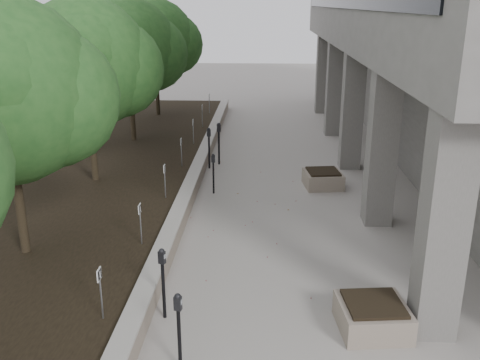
% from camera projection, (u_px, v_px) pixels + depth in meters
% --- Properties ---
extents(ground, '(90.00, 90.00, 0.00)m').
position_uv_depth(ground, '(237.00, 360.00, 8.73)').
color(ground, '#9C968F').
rests_on(ground, ground).
extents(retaining_wall, '(0.39, 26.00, 0.50)m').
position_uv_depth(retaining_wall, '(196.00, 175.00, 17.26)').
color(retaining_wall, gray).
rests_on(retaining_wall, ground).
extents(planting_bed, '(7.00, 26.00, 0.40)m').
position_uv_depth(planting_bed, '(85.00, 175.00, 17.44)').
color(planting_bed, black).
rests_on(planting_bed, ground).
extents(crabapple_tree_2, '(4.60, 4.00, 5.44)m').
position_uv_depth(crabapple_tree_2, '(9.00, 130.00, 10.80)').
color(crabapple_tree_2, '#214F1E').
rests_on(crabapple_tree_2, planting_bed).
extents(crabapple_tree_3, '(4.60, 4.00, 5.44)m').
position_uv_depth(crabapple_tree_3, '(88.00, 91.00, 15.54)').
color(crabapple_tree_3, '#214F1E').
rests_on(crabapple_tree_3, planting_bed).
extents(crabapple_tree_4, '(4.60, 4.00, 5.44)m').
position_uv_depth(crabapple_tree_4, '(130.00, 70.00, 20.27)').
color(crabapple_tree_4, '#214F1E').
rests_on(crabapple_tree_4, planting_bed).
extents(crabapple_tree_5, '(4.60, 4.00, 5.44)m').
position_uv_depth(crabapple_tree_5, '(156.00, 58.00, 25.01)').
color(crabapple_tree_5, '#214F1E').
rests_on(crabapple_tree_5, planting_bed).
extents(parking_sign_2, '(0.04, 0.22, 0.96)m').
position_uv_depth(parking_sign_2, '(101.00, 294.00, 9.03)').
color(parking_sign_2, black).
rests_on(parking_sign_2, planting_bed).
extents(parking_sign_3, '(0.04, 0.22, 0.96)m').
position_uv_depth(parking_sign_3, '(141.00, 224.00, 11.87)').
color(parking_sign_3, black).
rests_on(parking_sign_3, planting_bed).
extents(parking_sign_4, '(0.04, 0.22, 0.96)m').
position_uv_depth(parking_sign_4, '(165.00, 181.00, 14.72)').
color(parking_sign_4, black).
rests_on(parking_sign_4, planting_bed).
extents(parking_sign_5, '(0.04, 0.22, 0.96)m').
position_uv_depth(parking_sign_5, '(181.00, 152.00, 17.56)').
color(parking_sign_5, black).
rests_on(parking_sign_5, planting_bed).
extents(parking_sign_6, '(0.04, 0.22, 0.96)m').
position_uv_depth(parking_sign_6, '(193.00, 132.00, 20.40)').
color(parking_sign_6, black).
rests_on(parking_sign_6, planting_bed).
extents(parking_sign_7, '(0.04, 0.22, 0.96)m').
position_uv_depth(parking_sign_7, '(202.00, 116.00, 23.24)').
color(parking_sign_7, black).
rests_on(parking_sign_7, planting_bed).
extents(parking_sign_8, '(0.04, 0.22, 0.96)m').
position_uv_depth(parking_sign_8, '(209.00, 103.00, 26.08)').
color(parking_sign_8, black).
rests_on(parking_sign_8, planting_bed).
extents(parking_meter_1, '(0.15, 0.12, 1.37)m').
position_uv_depth(parking_meter_1, '(179.00, 332.00, 8.32)').
color(parking_meter_1, black).
rests_on(parking_meter_1, ground).
extents(parking_meter_2, '(0.17, 0.14, 1.42)m').
position_uv_depth(parking_meter_2, '(163.00, 284.00, 9.70)').
color(parking_meter_2, black).
rests_on(parking_meter_2, ground).
extents(parking_meter_3, '(0.13, 0.10, 1.26)m').
position_uv_depth(parking_meter_3, '(213.00, 174.00, 16.18)').
color(parking_meter_3, black).
rests_on(parking_meter_3, ground).
extents(parking_meter_4, '(0.17, 0.15, 1.47)m').
position_uv_depth(parking_meter_4, '(209.00, 148.00, 18.62)').
color(parking_meter_4, black).
rests_on(parking_meter_4, ground).
extents(parking_meter_5, '(0.18, 0.15, 1.54)m').
position_uv_depth(parking_meter_5, '(219.00, 144.00, 19.08)').
color(parking_meter_5, black).
rests_on(parking_meter_5, ground).
extents(planter_front, '(1.30, 1.30, 0.55)m').
position_uv_depth(planter_front, '(373.00, 316.00, 9.48)').
color(planter_front, gray).
rests_on(planter_front, ground).
extents(planter_back, '(1.28, 1.28, 0.53)m').
position_uv_depth(planter_back, '(323.00, 178.00, 16.91)').
color(planter_back, gray).
rests_on(planter_back, ground).
extents(berry_scatter, '(3.30, 14.10, 0.02)m').
position_uv_depth(berry_scatter, '(244.00, 234.00, 13.47)').
color(berry_scatter, maroon).
rests_on(berry_scatter, ground).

